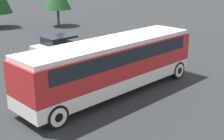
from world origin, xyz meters
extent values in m
plane|color=#26282B|center=(0.00, 0.00, 0.00)|extent=(120.00, 120.00, 0.00)
cube|color=silver|center=(0.00, 0.00, 0.78)|extent=(10.66, 2.45, 0.67)
cube|color=red|center=(0.00, 0.00, 1.89)|extent=(10.66, 2.45, 1.56)
cube|color=black|center=(0.00, 0.00, 2.27)|extent=(9.38, 2.49, 0.70)
cube|color=silver|center=(0.00, 0.00, 2.79)|extent=(10.44, 2.26, 0.22)
cube|color=red|center=(5.18, 0.00, 1.67)|extent=(0.36, 2.36, 1.78)
cylinder|color=black|center=(4.49, -1.12, 0.52)|extent=(1.05, 0.28, 1.05)
cylinder|color=silver|center=(4.49, -1.12, 0.52)|extent=(0.82, 0.30, 0.82)
cylinder|color=black|center=(4.49, -1.12, 0.52)|extent=(0.40, 0.32, 0.40)
cylinder|color=black|center=(4.49, 1.12, 0.52)|extent=(1.05, 0.28, 1.05)
cylinder|color=silver|center=(4.49, 1.12, 0.52)|extent=(0.82, 0.30, 0.82)
cylinder|color=black|center=(4.49, 1.12, 0.52)|extent=(0.40, 0.32, 0.40)
cylinder|color=black|center=(-4.34, -1.12, 0.52)|extent=(1.05, 0.28, 1.05)
cylinder|color=silver|center=(-4.34, -1.12, 0.52)|extent=(0.82, 0.30, 0.82)
cylinder|color=black|center=(-4.34, -1.12, 0.52)|extent=(0.40, 0.32, 0.40)
cylinder|color=black|center=(-4.34, 1.12, 0.52)|extent=(1.05, 0.28, 1.05)
cylinder|color=silver|center=(-4.34, 1.12, 0.52)|extent=(0.82, 0.30, 0.82)
cylinder|color=black|center=(-4.34, 1.12, 0.52)|extent=(0.40, 0.32, 0.40)
cube|color=#7A6B5B|center=(3.58, 6.16, 0.56)|extent=(4.35, 1.74, 0.63)
cube|color=black|center=(3.41, 6.16, 1.18)|extent=(2.26, 1.57, 0.60)
cylinder|color=black|center=(5.30, 5.38, 0.33)|extent=(0.66, 0.22, 0.66)
cylinder|color=black|center=(5.30, 5.38, 0.33)|extent=(0.25, 0.26, 0.25)
cylinder|color=black|center=(5.30, 6.94, 0.33)|extent=(0.66, 0.22, 0.66)
cylinder|color=black|center=(5.30, 6.94, 0.33)|extent=(0.25, 0.26, 0.25)
cylinder|color=black|center=(1.87, 5.38, 0.33)|extent=(0.66, 0.22, 0.66)
cylinder|color=black|center=(1.87, 5.38, 0.33)|extent=(0.25, 0.26, 0.25)
cylinder|color=black|center=(1.87, 6.94, 0.33)|extent=(0.66, 0.22, 0.66)
cylinder|color=black|center=(1.87, 6.94, 0.33)|extent=(0.25, 0.26, 0.25)
cube|color=#BCBCC1|center=(2.80, 8.42, 0.55)|extent=(4.52, 1.86, 0.64)
cube|color=black|center=(2.62, 8.42, 1.17)|extent=(2.35, 1.68, 0.59)
cylinder|color=black|center=(4.63, 7.58, 0.31)|extent=(0.62, 0.22, 0.62)
cylinder|color=black|center=(4.63, 7.58, 0.31)|extent=(0.24, 0.26, 0.24)
cylinder|color=black|center=(4.63, 9.26, 0.31)|extent=(0.62, 0.22, 0.62)
cylinder|color=black|center=(4.63, 9.26, 0.31)|extent=(0.24, 0.26, 0.24)
cylinder|color=black|center=(0.98, 7.58, 0.31)|extent=(0.62, 0.22, 0.62)
cylinder|color=black|center=(0.98, 7.58, 0.31)|extent=(0.24, 0.26, 0.24)
cylinder|color=black|center=(0.98, 9.26, 0.31)|extent=(0.62, 0.22, 0.62)
cylinder|color=black|center=(0.98, 9.26, 0.31)|extent=(0.24, 0.26, 0.24)
cylinder|color=brown|center=(9.92, 18.85, 0.96)|extent=(0.28, 0.28, 1.92)
camera|label=1|loc=(-10.93, -11.08, 6.43)|focal=50.00mm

